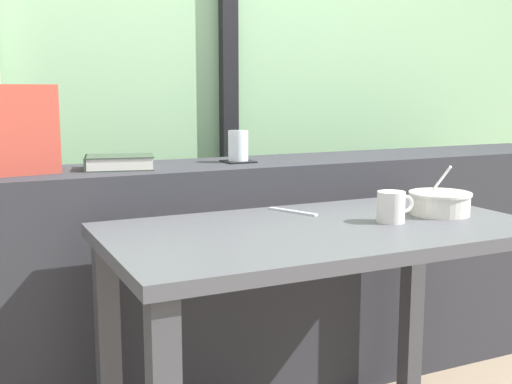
{
  "coord_description": "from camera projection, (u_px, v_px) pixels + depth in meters",
  "views": [
    {
      "loc": [
        -0.92,
        -1.43,
        1.08
      ],
      "look_at": [
        -0.09,
        0.32,
        0.77
      ],
      "focal_mm": 44.75,
      "sensor_mm": 36.0,
      "label": 1
    }
  ],
  "objects": [
    {
      "name": "closed_book",
      "position": [
        119.0,
        162.0,
        1.99
      ],
      "size": [
        0.24,
        0.19,
        0.04
      ],
      "color": "#334233",
      "rests_on": "dark_console_ledge"
    },
    {
      "name": "outdoor_backdrop",
      "position": [
        187.0,
        12.0,
        2.67
      ],
      "size": [
        4.8,
        0.08,
        2.8
      ],
      "primitive_type": "cube",
      "color": "#8EBC89",
      "rests_on": "ground"
    },
    {
      "name": "juice_glass",
      "position": [
        238.0,
        147.0,
        2.17
      ],
      "size": [
        0.07,
        0.07,
        0.1
      ],
      "color": "white",
      "rests_on": "coaster_square"
    },
    {
      "name": "ceramic_mug",
      "position": [
        392.0,
        207.0,
        1.74
      ],
      "size": [
        0.11,
        0.08,
        0.08
      ],
      "color": "silver",
      "rests_on": "breakfast_table"
    },
    {
      "name": "soup_bowl",
      "position": [
        440.0,
        203.0,
        1.85
      ],
      "size": [
        0.18,
        0.18,
        0.15
      ],
      "color": "silver",
      "rests_on": "breakfast_table"
    },
    {
      "name": "breakfast_table",
      "position": [
        322.0,
        269.0,
        1.71
      ],
      "size": [
        1.15,
        0.62,
        0.72
      ],
      "color": "#414145",
      "rests_on": "ground"
    },
    {
      "name": "window_divider_post",
      "position": [
        229.0,
        37.0,
        2.69
      ],
      "size": [
        0.07,
        0.05,
        2.6
      ],
      "primitive_type": "cube",
      "color": "black",
      "rests_on": "ground"
    },
    {
      "name": "coaster_square",
      "position": [
        238.0,
        161.0,
        2.18
      ],
      "size": [
        0.1,
        0.1,
        0.0
      ],
      "primitive_type": "cube",
      "color": "black",
      "rests_on": "dark_console_ledge"
    },
    {
      "name": "fork_utensil",
      "position": [
        293.0,
        211.0,
        1.88
      ],
      "size": [
        0.08,
        0.16,
        0.01
      ],
      "primitive_type": "cube",
      "rotation": [
        0.0,
        0.0,
        0.42
      ],
      "color": "silver",
      "rests_on": "breakfast_table"
    },
    {
      "name": "dark_console_ledge",
      "position": [
        251.0,
        278.0,
        2.26
      ],
      "size": [
        2.8,
        0.36,
        0.83
      ],
      "primitive_type": "cube",
      "color": "#2D2D33",
      "rests_on": "ground"
    }
  ]
}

